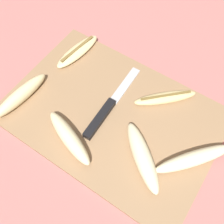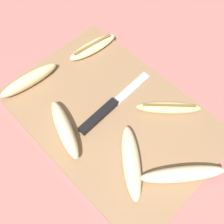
# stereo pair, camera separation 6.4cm
# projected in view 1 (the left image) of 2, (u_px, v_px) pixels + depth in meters

# --- Properties ---
(ground_plane) EXTENTS (4.00, 4.00, 0.00)m
(ground_plane) POSITION_uv_depth(u_px,v_px,m) (112.00, 116.00, 0.66)
(ground_plane) COLOR #B76B66
(cutting_board) EXTENTS (0.52, 0.35, 0.01)m
(cutting_board) POSITION_uv_depth(u_px,v_px,m) (112.00, 115.00, 0.65)
(cutting_board) COLOR #997551
(cutting_board) RESTS_ON ground_plane
(knife) EXTENTS (0.03, 0.24, 0.02)m
(knife) POSITION_uv_depth(u_px,v_px,m) (104.00, 113.00, 0.64)
(knife) COLOR black
(knife) RESTS_ON cutting_board
(banana_bright_far) EXTENTS (0.14, 0.17, 0.03)m
(banana_bright_far) POSITION_uv_depth(u_px,v_px,m) (194.00, 158.00, 0.58)
(banana_bright_far) COLOR beige
(banana_bright_far) RESTS_ON cutting_board
(banana_ripe_center) EXTENTS (0.06, 0.16, 0.02)m
(banana_ripe_center) POSITION_uv_depth(u_px,v_px,m) (78.00, 51.00, 0.73)
(banana_ripe_center) COLOR beige
(banana_ripe_center) RESTS_ON cutting_board
(banana_soft_right) EXTENTS (0.05, 0.17, 0.04)m
(banana_soft_right) POSITION_uv_depth(u_px,v_px,m) (21.00, 95.00, 0.65)
(banana_soft_right) COLOR beige
(banana_soft_right) RESTS_ON cutting_board
(banana_cream_curved) EXTENTS (0.16, 0.09, 0.04)m
(banana_cream_curved) POSITION_uv_depth(u_px,v_px,m) (69.00, 137.00, 0.60)
(banana_cream_curved) COLOR beige
(banana_cream_curved) RESTS_ON cutting_board
(banana_pale_long) EXTENTS (0.16, 0.14, 0.04)m
(banana_pale_long) POSITION_uv_depth(u_px,v_px,m) (142.00, 157.00, 0.58)
(banana_pale_long) COLOR beige
(banana_pale_long) RESTS_ON cutting_board
(banana_spotted_left) EXTENTS (0.14, 0.13, 0.02)m
(banana_spotted_left) POSITION_uv_depth(u_px,v_px,m) (165.00, 98.00, 0.66)
(banana_spotted_left) COLOR #DBC684
(banana_spotted_left) RESTS_ON cutting_board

